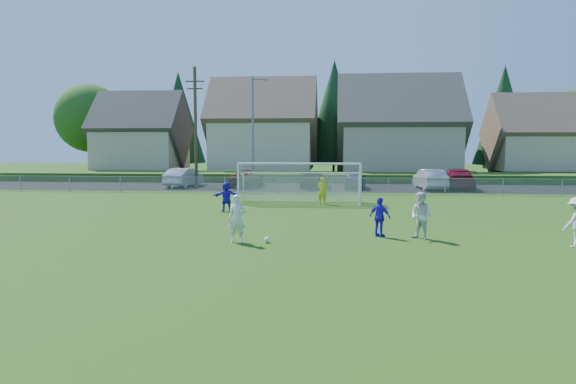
% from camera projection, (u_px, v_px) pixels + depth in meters
% --- Properties ---
extents(ground, '(160.00, 160.00, 0.00)m').
position_uv_depth(ground, '(264.00, 261.00, 15.71)').
color(ground, '#193D0C').
rests_on(ground, ground).
extents(asphalt_lot, '(60.00, 60.00, 0.00)m').
position_uv_depth(asphalt_lot, '(309.00, 187.00, 42.98)').
color(asphalt_lot, black).
rests_on(asphalt_lot, ground).
extents(grass_embankment, '(70.00, 6.00, 0.80)m').
position_uv_depth(grass_embankment, '(313.00, 177.00, 50.38)').
color(grass_embankment, '#1E420F').
rests_on(grass_embankment, ground).
extents(soccer_ball, '(0.22, 0.22, 0.22)m').
position_uv_depth(soccer_ball, '(267.00, 240.00, 18.68)').
color(soccer_ball, white).
rests_on(soccer_ball, ground).
extents(player_white_a, '(0.65, 0.44, 1.76)m').
position_uv_depth(player_white_a, '(237.00, 219.00, 18.66)').
color(player_white_a, silver).
rests_on(player_white_a, ground).
extents(player_white_b, '(1.09, 1.10, 1.79)m').
position_uv_depth(player_white_b, '(421.00, 216.00, 19.31)').
color(player_white_b, silver).
rests_on(player_white_b, ground).
extents(player_blue_a, '(0.96, 0.81, 1.54)m').
position_uv_depth(player_blue_a, '(380.00, 217.00, 19.88)').
color(player_blue_a, '#2D16D0').
rests_on(player_blue_a, ground).
extents(player_blue_b, '(1.53, 0.99, 1.58)m').
position_uv_depth(player_blue_b, '(226.00, 197.00, 27.50)').
color(player_blue_b, '#2D16D0').
rests_on(player_blue_b, ground).
extents(goalkeeper, '(0.60, 0.40, 1.62)m').
position_uv_depth(goalkeeper, '(322.00, 191.00, 30.76)').
color(goalkeeper, yellow).
rests_on(goalkeeper, ground).
extents(car_b, '(2.27, 4.99, 1.59)m').
position_uv_depth(car_b, '(184.00, 177.00, 43.50)').
color(car_b, silver).
rests_on(car_b, ground).
extents(car_c, '(2.44, 5.12, 1.41)m').
position_uv_depth(car_c, '(247.00, 178.00, 43.62)').
color(car_c, '#52090C').
rests_on(car_c, ground).
extents(car_d, '(2.35, 4.85, 1.36)m').
position_uv_depth(car_d, '(314.00, 180.00, 42.24)').
color(car_d, black).
rests_on(car_d, ground).
extents(car_e, '(1.80, 4.18, 1.40)m').
position_uv_depth(car_e, '(355.00, 180.00, 41.74)').
color(car_e, '#151B4C').
rests_on(car_e, ground).
extents(car_f, '(2.07, 5.01, 1.61)m').
position_uv_depth(car_f, '(430.00, 179.00, 40.81)').
color(car_f, '#BABABA').
rests_on(car_f, ground).
extents(car_g, '(2.87, 5.86, 1.64)m').
position_uv_depth(car_g, '(457.00, 179.00, 41.39)').
color(car_g, maroon).
rests_on(car_g, ground).
extents(soccer_goal, '(7.42, 1.90, 2.50)m').
position_uv_depth(soccer_goal, '(300.00, 176.00, 31.47)').
color(soccer_goal, white).
rests_on(soccer_goal, ground).
extents(chainlink_fence, '(52.06, 0.06, 1.20)m').
position_uv_depth(chainlink_fence, '(305.00, 185.00, 37.47)').
color(chainlink_fence, gray).
rests_on(chainlink_fence, ground).
extents(streetlight, '(1.38, 0.18, 9.00)m').
position_uv_depth(streetlight, '(253.00, 129.00, 41.44)').
color(streetlight, slate).
rests_on(streetlight, ground).
extents(utility_pole, '(1.60, 0.26, 10.00)m').
position_uv_depth(utility_pole, '(196.00, 126.00, 42.86)').
color(utility_pole, '#473321').
rests_on(utility_pole, ground).
extents(houses_row, '(53.90, 11.45, 13.27)m').
position_uv_depth(houses_row, '(334.00, 111.00, 56.96)').
color(houses_row, tan).
rests_on(houses_row, ground).
extents(tree_row, '(65.98, 12.36, 13.80)m').
position_uv_depth(tree_row, '(326.00, 117.00, 63.30)').
color(tree_row, '#382616').
rests_on(tree_row, ground).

